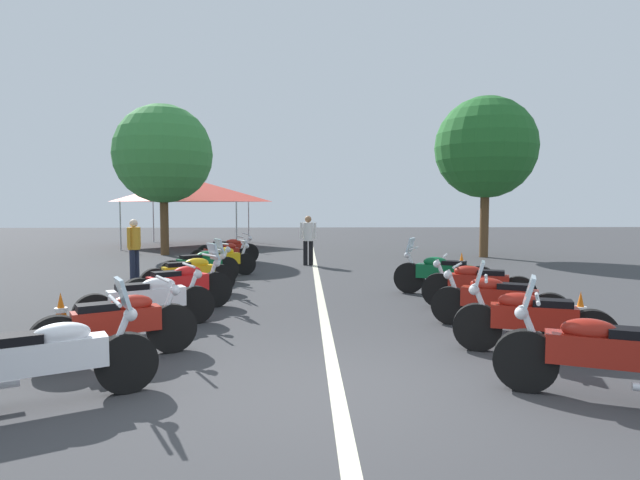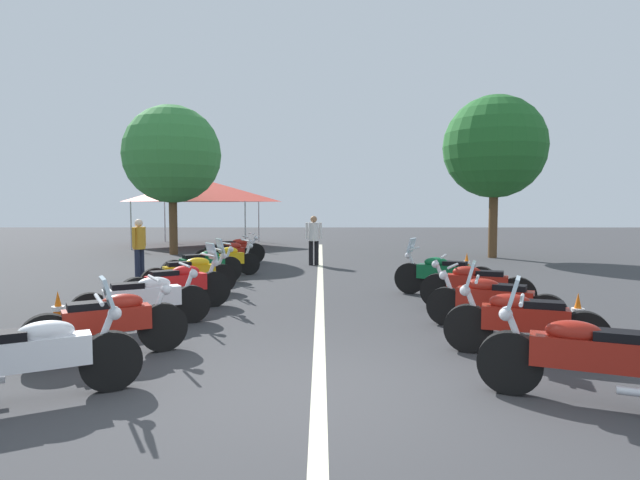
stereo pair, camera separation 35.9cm
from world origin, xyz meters
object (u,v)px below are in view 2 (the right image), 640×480
(motorcycle_right_row_3, at_px, (476,286))
(motorcycle_right_row_2, at_px, (493,301))
(roadside_tree_2, at_px, (172,155))
(roadside_tree_1, at_px, (495,147))
(motorcycle_right_row_0, at_px, (590,357))
(motorcycle_left_row_0, at_px, (30,356))
(motorcycle_right_row_4, at_px, (443,274))
(motorcycle_left_row_3, at_px, (178,285))
(traffic_cone_0, at_px, (578,314))
(motorcycle_left_row_6, at_px, (223,260))
(motorcycle_left_row_4, at_px, (191,274))
(traffic_cone_1, at_px, (58,311))
(motorcycle_left_row_1, at_px, (109,323))
(event_tent, at_px, (201,190))
(motorcycle_left_row_8, at_px, (235,250))
(motorcycle_right_row_1, at_px, (522,321))
(traffic_cone_2, at_px, (467,264))
(motorcycle_left_row_5, at_px, (203,266))
(motorcycle_left_row_7, at_px, (228,254))
(bystander_1, at_px, (139,244))
(motorcycle_left_row_2, at_px, (144,299))
(bystander_0, at_px, (314,237))

(motorcycle_right_row_3, bearing_deg, motorcycle_right_row_2, 103.60)
(motorcycle_right_row_2, bearing_deg, roadside_tree_2, -28.91)
(motorcycle_right_row_3, height_order, roadside_tree_1, roadside_tree_1)
(motorcycle_right_row_0, distance_m, roadside_tree_1, 15.20)
(motorcycle_left_row_0, distance_m, motorcycle_right_row_4, 8.18)
(motorcycle_right_row_0, relative_size, motorcycle_right_row_3, 1.04)
(motorcycle_left_row_3, xyz_separation_m, traffic_cone_0, (-1.67, -6.56, -0.19))
(motorcycle_left_row_6, bearing_deg, motorcycle_right_row_2, -76.65)
(motorcycle_left_row_4, xyz_separation_m, motorcycle_left_row_6, (3.05, -0.12, -0.02))
(traffic_cone_1, relative_size, roadside_tree_2, 0.11)
(motorcycle_left_row_1, xyz_separation_m, motorcycle_right_row_2, (1.52, -5.37, -0.01))
(motorcycle_left_row_1, distance_m, motorcycle_right_row_2, 5.58)
(event_tent, bearing_deg, roadside_tree_1, -116.13)
(motorcycle_left_row_8, height_order, motorcycle_right_row_1, motorcycle_right_row_1)
(motorcycle_left_row_4, height_order, traffic_cone_2, motorcycle_left_row_4)
(motorcycle_left_row_3, distance_m, motorcycle_left_row_8, 7.65)
(traffic_cone_1, bearing_deg, motorcycle_right_row_2, -89.86)
(motorcycle_left_row_4, relative_size, motorcycle_left_row_5, 1.05)
(motorcycle_left_row_7, xyz_separation_m, traffic_cone_1, (-7.75, 1.27, -0.16))
(motorcycle_left_row_6, height_order, motorcycle_right_row_4, motorcycle_right_row_4)
(motorcycle_left_row_5, height_order, motorcycle_right_row_0, motorcycle_right_row_0)
(motorcycle_left_row_4, height_order, roadside_tree_2, roadside_tree_2)
(traffic_cone_1, bearing_deg, motorcycle_left_row_7, -9.30)
(motorcycle_left_row_5, height_order, roadside_tree_1, roadside_tree_1)
(traffic_cone_0, bearing_deg, bystander_1, 55.73)
(roadside_tree_1, bearing_deg, event_tent, 63.87)
(motorcycle_left_row_4, distance_m, bystander_1, 3.39)
(motorcycle_left_row_0, bearing_deg, bystander_1, 74.04)
(motorcycle_left_row_2, relative_size, motorcycle_left_row_5, 1.10)
(motorcycle_left_row_7, distance_m, motorcycle_right_row_1, 10.65)
(roadside_tree_1, relative_size, roadside_tree_2, 1.02)
(motorcycle_right_row_1, bearing_deg, roadside_tree_1, -87.53)
(motorcycle_left_row_3, relative_size, event_tent, 0.33)
(motorcycle_left_row_0, xyz_separation_m, traffic_cone_1, (3.02, 1.23, -0.17))
(bystander_0, bearing_deg, motorcycle_left_row_6, 135.21)
(motorcycle_left_row_8, xyz_separation_m, event_tent, (8.03, 2.92, 2.18))
(motorcycle_left_row_7, height_order, motorcycle_left_row_8, motorcycle_left_row_8)
(bystander_0, bearing_deg, motorcycle_left_row_7, 110.49)
(traffic_cone_2, bearing_deg, roadside_tree_1, -25.56)
(motorcycle_left_row_1, xyz_separation_m, roadside_tree_2, (14.01, 3.10, 3.44))
(motorcycle_right_row_2, height_order, bystander_0, bystander_0)
(motorcycle_right_row_2, bearing_deg, motorcycle_left_row_1, 42.74)
(motorcycle_left_row_4, bearing_deg, motorcycle_left_row_8, 61.66)
(motorcycle_left_row_7, height_order, motorcycle_right_row_2, motorcycle_left_row_7)
(traffic_cone_0, xyz_separation_m, bystander_0, (8.97, 4.15, 0.64))
(traffic_cone_0, relative_size, traffic_cone_2, 1.00)
(motorcycle_left_row_3, relative_size, traffic_cone_2, 2.96)
(motorcycle_left_row_2, xyz_separation_m, motorcycle_left_row_6, (6.02, -0.14, -0.01))
(motorcycle_left_row_0, height_order, motorcycle_left_row_1, motorcycle_left_row_0)
(motorcycle_left_row_4, bearing_deg, motorcycle_left_row_3, -113.12)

